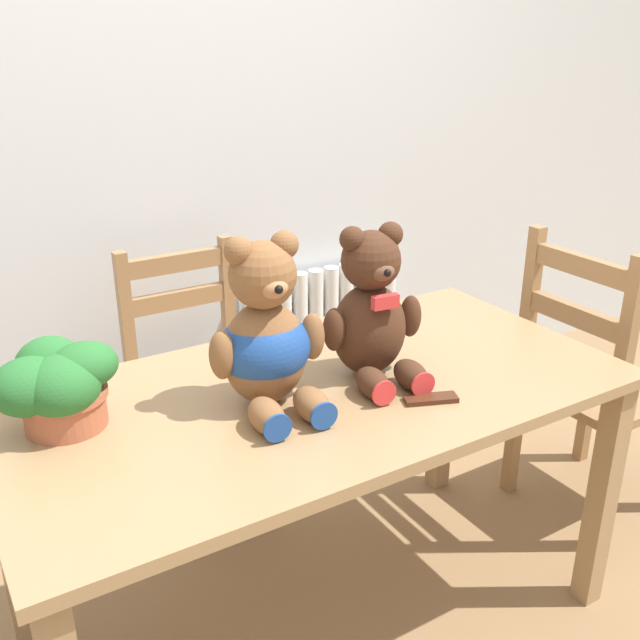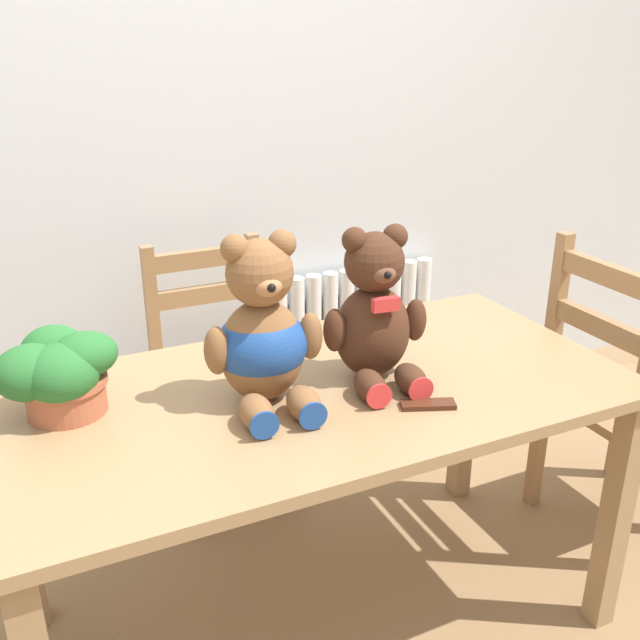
% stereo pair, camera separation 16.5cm
% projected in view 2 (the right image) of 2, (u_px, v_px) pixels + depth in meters
% --- Properties ---
extents(wall_back, '(8.00, 0.04, 2.60)m').
position_uv_depth(wall_back, '(183.00, 101.00, 2.37)').
color(wall_back, silver).
rests_on(wall_back, ground_plane).
extents(radiator, '(0.72, 0.10, 0.64)m').
position_uv_depth(radiator, '(354.00, 351.00, 2.94)').
color(radiator, white).
rests_on(radiator, ground_plane).
extents(dining_table, '(1.50, 0.76, 0.72)m').
position_uv_depth(dining_table, '(318.00, 422.00, 1.74)').
color(dining_table, '#9E7A51').
rests_on(dining_table, ground_plane).
extents(wooden_chair_behind, '(0.40, 0.39, 0.87)m').
position_uv_depth(wooden_chair_behind, '(219.00, 372.00, 2.42)').
color(wooden_chair_behind, '#997047').
rests_on(wooden_chair_behind, ground_plane).
extents(wooden_chair_side, '(0.42, 0.40, 0.96)m').
position_uv_depth(wooden_chair_side, '(621.00, 399.00, 2.20)').
color(wooden_chair_side, '#997047').
rests_on(wooden_chair_side, ground_plane).
extents(teddy_bear_left, '(0.28, 0.29, 0.40)m').
position_uv_depth(teddy_bear_left, '(263.00, 336.00, 1.59)').
color(teddy_bear_left, brown).
rests_on(teddy_bear_left, dining_table).
extents(teddy_bear_right, '(0.27, 0.28, 0.38)m').
position_uv_depth(teddy_bear_right, '(375.00, 315.00, 1.70)').
color(teddy_bear_right, '#472819').
rests_on(teddy_bear_right, dining_table).
extents(potted_plant, '(0.26, 0.21, 0.19)m').
position_uv_depth(potted_plant, '(58.00, 371.00, 1.55)').
color(potted_plant, '#B25B3D').
rests_on(potted_plant, dining_table).
extents(chocolate_bar, '(0.13, 0.08, 0.01)m').
position_uv_depth(chocolate_bar, '(428.00, 405.00, 1.61)').
color(chocolate_bar, '#472314').
rests_on(chocolate_bar, dining_table).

